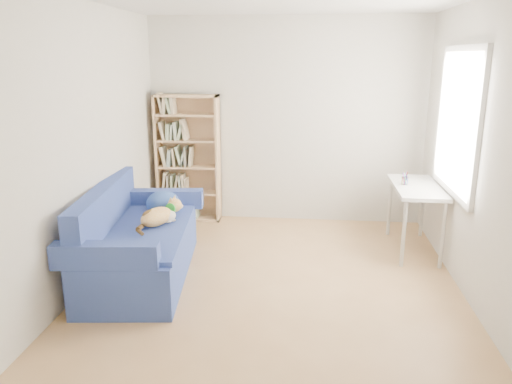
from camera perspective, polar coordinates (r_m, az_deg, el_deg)
ground at (r=4.88m, az=1.96°, el=-10.35°), size 4.00×4.00×0.00m
room_shell at (r=4.45m, az=3.47°, el=9.14°), size 3.54×4.04×2.62m
sofa at (r=5.05m, az=-13.32°, el=-5.61°), size 1.07×1.92×0.90m
bookshelf at (r=6.58m, az=-7.73°, el=3.30°), size 0.82×0.26×1.64m
desk at (r=5.72m, az=17.84°, el=-0.12°), size 0.49×1.06×0.75m
pen_cup at (r=5.69m, az=16.63°, el=1.36°), size 0.08×0.08×0.14m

